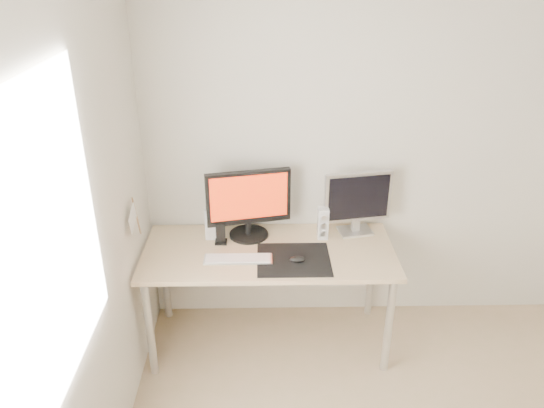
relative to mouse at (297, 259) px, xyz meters
name	(u,v)px	position (x,y,z in m)	size (l,w,h in m)	color
wall_back	(409,152)	(0.76, 0.52, 0.50)	(3.50, 3.50, 0.00)	silver
wall_left	(44,326)	(-0.99, -1.23, 0.50)	(3.50, 3.50, 0.00)	silver
window_pane	(34,266)	(-0.98, -1.23, 0.75)	(1.30, 1.30, 0.00)	white
mousepad	(294,259)	(-0.02, 0.03, -0.02)	(0.45, 0.40, 0.00)	black
mouse	(297,259)	(0.00, 0.00, 0.00)	(0.10, 0.06, 0.04)	black
desk	(269,260)	(-0.17, 0.15, -0.10)	(1.60, 0.70, 0.73)	#D1B587
main_monitor	(248,202)	(-0.30, 0.33, 0.23)	(0.55, 0.31, 0.47)	black
second_monitor	(358,200)	(0.42, 0.37, 0.22)	(0.45, 0.20, 0.43)	silver
speaker_left	(211,223)	(-0.55, 0.32, 0.09)	(0.07, 0.08, 0.21)	white
speaker_right	(323,223)	(0.19, 0.30, 0.09)	(0.07, 0.08, 0.21)	silver
keyboard	(238,259)	(-0.36, 0.03, -0.01)	(0.42, 0.12, 0.02)	#B9B9BB
phone_dock	(221,237)	(-0.48, 0.24, 0.02)	(0.08, 0.07, 0.14)	black
pennant	(134,217)	(-0.96, 0.01, 0.30)	(0.01, 0.23, 0.29)	#A57F54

